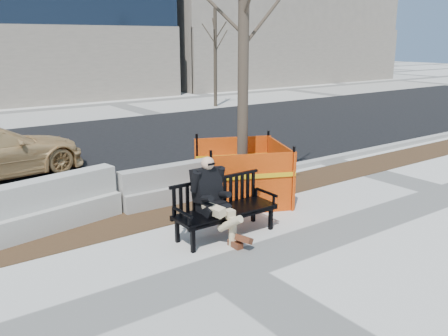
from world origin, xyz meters
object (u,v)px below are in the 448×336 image
(tree_fence, at_px, (242,200))
(jersey_barrier_left, at_px, (32,234))
(seated_man, at_px, (212,238))
(jersey_barrier_right, at_px, (183,199))
(bench, at_px, (225,235))

(tree_fence, height_order, jersey_barrier_left, tree_fence)
(seated_man, distance_m, jersey_barrier_right, 2.19)
(tree_fence, bearing_deg, jersey_barrier_right, 140.81)
(bench, xyz_separation_m, jersey_barrier_right, (0.42, 2.13, 0.00))
(tree_fence, distance_m, jersey_barrier_right, 1.26)
(bench, relative_size, jersey_barrier_right, 0.67)
(bench, distance_m, seated_man, 0.26)
(jersey_barrier_left, height_order, jersey_barrier_right, jersey_barrier_left)
(bench, height_order, jersey_barrier_right, bench)
(seated_man, xyz_separation_m, jersey_barrier_left, (-2.48, 2.01, 0.00))
(bench, xyz_separation_m, jersey_barrier_left, (-2.74, 2.06, 0.00))
(tree_fence, xyz_separation_m, jersey_barrier_left, (-4.14, 0.73, 0.00))
(bench, bearing_deg, jersey_barrier_right, 78.87)
(seated_man, relative_size, tree_fence, 0.22)
(jersey_barrier_right, bearing_deg, bench, -99.24)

